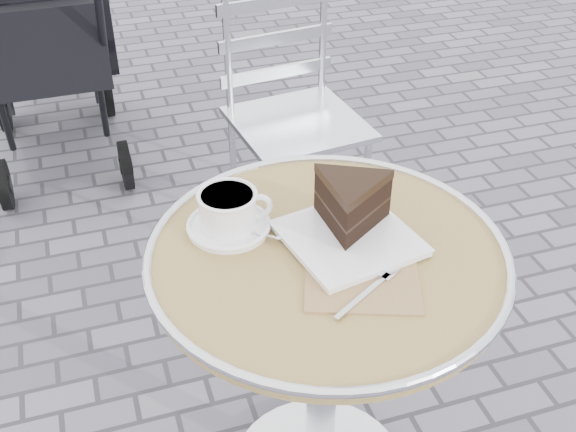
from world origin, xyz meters
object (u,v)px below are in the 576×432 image
object	(u,v)px
cafe_table	(325,313)
baby_stroller	(41,36)
cappuccino_set	(229,213)
cake_plate_set	(351,211)
bistro_chair	(286,87)

from	to	relation	value
cafe_table	baby_stroller	size ratio (longest dim) A/B	0.65
cafe_table	cappuccino_set	size ratio (longest dim) A/B	4.23
cake_plate_set	baby_stroller	bearing A→B (deg)	96.32
cafe_table	cake_plate_set	size ratio (longest dim) A/B	1.99
cake_plate_set	bistro_chair	size ratio (longest dim) A/B	0.41
cafe_table	baby_stroller	distance (m)	1.96
cafe_table	cappuccino_set	bearing A→B (deg)	141.06
cappuccino_set	bistro_chair	distance (m)	1.04
bistro_chair	baby_stroller	distance (m)	1.13
cappuccino_set	cake_plate_set	size ratio (longest dim) A/B	0.47
cafe_table	baby_stroller	world-z (taller)	baby_stroller
cappuccino_set	baby_stroller	world-z (taller)	baby_stroller
cake_plate_set	bistro_chair	xyz separation A→B (m)	(0.19, 1.03, -0.23)
bistro_chair	cappuccino_set	bearing A→B (deg)	-120.72
bistro_chair	baby_stroller	xyz separation A→B (m)	(-0.76, 0.83, -0.05)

